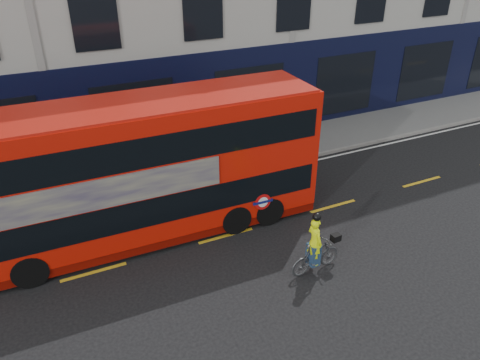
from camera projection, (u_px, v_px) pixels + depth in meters
ground at (105, 308)px, 11.76m from camera, size 120.00×120.00×0.00m
pavement at (69, 189)px, 16.87m from camera, size 60.00×3.00×0.12m
kerb at (75, 209)px, 15.68m from camera, size 60.00×0.12×0.13m
road_edge_line at (76, 215)px, 15.47m from camera, size 58.00×0.10×0.01m
lane_dashes at (94, 272)px, 12.94m from camera, size 58.00×0.12×0.01m
bus at (144, 170)px, 13.56m from camera, size 10.61×2.61×4.26m
cyclist at (315, 252)px, 12.71m from camera, size 1.61×0.57×1.92m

